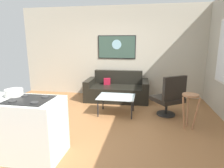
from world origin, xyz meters
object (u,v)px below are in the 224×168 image
at_px(coffee_table, 116,98).
at_px(wall_painting, 117,47).
at_px(mixing_bowl, 14,93).
at_px(armchair, 169,97).
at_px(couch, 117,90).
at_px(bar_stool, 190,103).

xyz_separation_m(coffee_table, wall_painting, (-0.26, 1.66, 1.15)).
bearing_deg(mixing_bowl, armchair, 37.07).
relative_size(couch, coffee_table, 2.15).
bearing_deg(armchair, bar_stool, -61.65).
xyz_separation_m(bar_stool, wall_painting, (-1.81, 2.19, 1.01)).
xyz_separation_m(couch, bar_stool, (1.72, -1.68, 0.26)).
height_order(armchair, bar_stool, armchair).
bearing_deg(wall_painting, armchair, -46.82).
height_order(coffee_table, mixing_bowl, mixing_bowl).
xyz_separation_m(couch, wall_painting, (-0.10, 0.51, 1.27)).
bearing_deg(coffee_table, wall_painting, 98.73).
xyz_separation_m(armchair, mixing_bowl, (-2.53, -1.91, 0.49)).
distance_m(coffee_table, wall_painting, 2.04).
relative_size(couch, armchair, 1.91).
bearing_deg(armchair, mixing_bowl, -142.93).
distance_m(couch, bar_stool, 2.42).
height_order(couch, armchair, armchair).
height_order(bar_stool, wall_painting, wall_painting).
height_order(armchair, wall_painting, wall_painting).
relative_size(couch, bar_stool, 2.61).
relative_size(mixing_bowl, wall_painting, 0.22).
distance_m(couch, armchair, 1.78).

